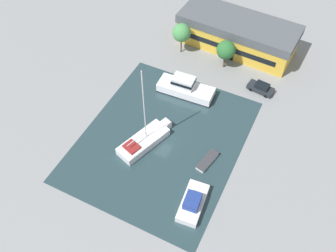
% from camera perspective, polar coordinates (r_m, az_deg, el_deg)
% --- Properties ---
extents(ground_plane, '(440.00, 440.00, 0.00)m').
position_cam_1_polar(ground_plane, '(55.76, -0.94, -2.12)').
color(ground_plane, gray).
extents(water_canal, '(22.59, 27.41, 0.01)m').
position_cam_1_polar(water_canal, '(55.75, -0.94, -2.12)').
color(water_canal, '#23383D').
rests_on(water_canal, ground).
extents(warehouse_building, '(21.52, 9.40, 5.67)m').
position_cam_1_polar(warehouse_building, '(70.38, 10.53, 13.69)').
color(warehouse_building, gold).
rests_on(warehouse_building, ground).
extents(quay_tree_near_building, '(3.25, 3.25, 5.86)m').
position_cam_1_polar(quay_tree_near_building, '(67.24, 2.08, 14.02)').
color(quay_tree_near_building, brown).
rests_on(quay_tree_near_building, ground).
extents(quay_tree_by_water, '(3.25, 3.25, 5.38)m').
position_cam_1_polar(quay_tree_by_water, '(65.03, 8.83, 11.37)').
color(quay_tree_by_water, brown).
rests_on(quay_tree_by_water, ground).
extents(parked_car, '(4.48, 2.38, 1.60)m').
position_cam_1_polar(parked_car, '(63.66, 13.97, 5.68)').
color(parked_car, '#1E2328').
rests_on(parked_car, ground).
extents(sailboat_moored, '(5.47, 9.46, 14.17)m').
position_cam_1_polar(sailboat_moored, '(54.83, -3.62, -2.20)').
color(sailboat_moored, silver).
rests_on(sailboat_moored, water_canal).
extents(motor_cruiser, '(9.43, 3.73, 3.28)m').
position_cam_1_polar(motor_cruiser, '(61.28, 2.64, 5.81)').
color(motor_cruiser, white).
rests_on(motor_cruiser, water_canal).
extents(small_dinghy, '(2.17, 4.27, 0.64)m').
position_cam_1_polar(small_dinghy, '(53.48, 6.01, -5.28)').
color(small_dinghy, silver).
rests_on(small_dinghy, water_canal).
extents(cabin_boat, '(3.32, 6.25, 2.30)m').
position_cam_1_polar(cabin_boat, '(49.38, 3.78, -11.57)').
color(cabin_boat, silver).
rests_on(cabin_boat, water_canal).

